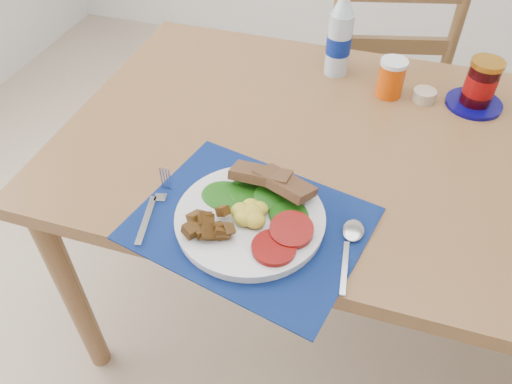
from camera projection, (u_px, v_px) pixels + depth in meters
The scene contains 11 objects.
ground at pixel (308, 361), 1.60m from camera, with size 4.00×4.00×0.00m, color tan.
table at pixel (345, 167), 1.27m from camera, with size 1.40×0.90×0.75m.
chair_far at pixel (380, 67), 1.78m from camera, with size 0.52×0.50×1.16m.
placemat at pixel (250, 223), 1.02m from camera, with size 0.45×0.35×0.00m, color black.
breakfast_plate at pixel (247, 216), 1.00m from camera, with size 0.30×0.30×0.07m.
fork at pixel (155, 206), 1.05m from camera, with size 0.04×0.19×0.00m.
spoon at pixel (351, 242), 0.98m from camera, with size 0.04×0.19×0.01m.
water_bottle at pixel (339, 39), 1.37m from camera, with size 0.07×0.07×0.23m.
juice_glass at pixel (391, 79), 1.33m from camera, with size 0.07×0.07×0.10m, color #CB4105.
ramekin at pixel (424, 95), 1.33m from camera, with size 0.06×0.06×0.03m, color tan.
jam_on_saucer at pixel (480, 86), 1.28m from camera, with size 0.15×0.15×0.13m.
Camera 1 is at (0.07, -0.78, 1.51)m, focal length 35.00 mm.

